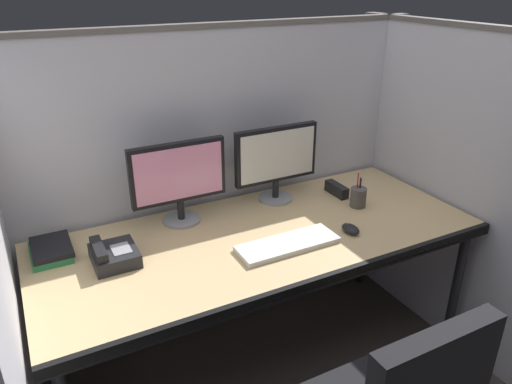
{
  "coord_description": "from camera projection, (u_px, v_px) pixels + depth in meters",
  "views": [
    {
      "loc": [
        -0.87,
        -1.31,
        1.77
      ],
      "look_at": [
        0.0,
        0.35,
        0.92
      ],
      "focal_mm": 33.9,
      "sensor_mm": 36.0,
      "label": 1
    }
  ],
  "objects": [
    {
      "name": "keyboard_main",
      "position": [
        288.0,
        244.0,
        1.99
      ],
      "size": [
        0.43,
        0.15,
        0.02
      ],
      "primitive_type": "cube",
      "color": "silver",
      "rests_on": "desk"
    },
    {
      "name": "cubicle_partition_right",
      "position": [
        447.0,
        189.0,
        2.41
      ],
      "size": [
        0.06,
        1.41,
        1.57
      ],
      "color": "silver",
      "rests_on": "ground"
    },
    {
      "name": "cubicle_partition_rear",
      "position": [
        220.0,
        187.0,
        2.43
      ],
      "size": [
        2.21,
        0.06,
        1.57
      ],
      "color": "silver",
      "rests_on": "ground"
    },
    {
      "name": "monitor_right",
      "position": [
        276.0,
        159.0,
        2.32
      ],
      "size": [
        0.43,
        0.17,
        0.37
      ],
      "color": "gray",
      "rests_on": "desk"
    },
    {
      "name": "desk",
      "position": [
        263.0,
        245.0,
        2.1
      ],
      "size": [
        1.9,
        0.8,
        0.74
      ],
      "color": "tan",
      "rests_on": "ground"
    },
    {
      "name": "book_stack",
      "position": [
        51.0,
        250.0,
        1.92
      ],
      "size": [
        0.16,
        0.21,
        0.05
      ],
      "color": "#26723F",
      "rests_on": "desk"
    },
    {
      "name": "red_stapler",
      "position": [
        337.0,
        189.0,
        2.45
      ],
      "size": [
        0.04,
        0.15,
        0.06
      ],
      "primitive_type": "cube",
      "color": "black",
      "rests_on": "desk"
    },
    {
      "name": "desk_phone",
      "position": [
        113.0,
        255.0,
        1.87
      ],
      "size": [
        0.17,
        0.19,
        0.09
      ],
      "color": "black",
      "rests_on": "desk"
    },
    {
      "name": "monitor_left",
      "position": [
        179.0,
        177.0,
        2.11
      ],
      "size": [
        0.43,
        0.17,
        0.37
      ],
      "color": "gray",
      "rests_on": "desk"
    },
    {
      "name": "cubicle_partition_left",
      "position": [
        6.0,
        304.0,
        1.57
      ],
      "size": [
        0.06,
        1.41,
        1.57
      ],
      "color": "silver",
      "rests_on": "ground"
    },
    {
      "name": "pen_cup",
      "position": [
        358.0,
        197.0,
        2.32
      ],
      "size": [
        0.08,
        0.08,
        0.17
      ],
      "color": "#4C4742",
      "rests_on": "desk"
    },
    {
      "name": "computer_mouse",
      "position": [
        351.0,
        229.0,
        2.09
      ],
      "size": [
        0.06,
        0.1,
        0.04
      ],
      "color": "black",
      "rests_on": "desk"
    }
  ]
}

